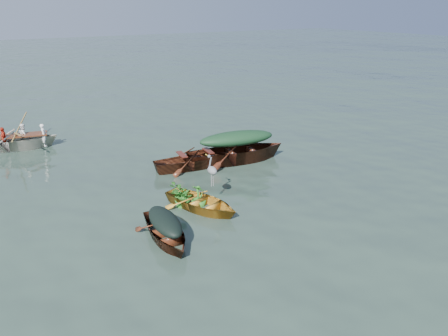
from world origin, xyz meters
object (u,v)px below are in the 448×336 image
at_px(green_tarp_boat, 237,162).
at_px(heron, 212,175).
at_px(open_wooden_boat, 195,168).
at_px(yellow_dinghy, 201,209).
at_px(rowed_boat, 16,149).
at_px(dark_covered_boat, 166,239).

height_order(green_tarp_boat, heron, heron).
bearing_deg(heron, open_wooden_boat, 51.14).
xyz_separation_m(yellow_dinghy, rowed_boat, (-3.54, 8.65, 0.00)).
bearing_deg(open_wooden_boat, dark_covered_boat, 151.13).
bearing_deg(yellow_dinghy, heron, 5.19).
relative_size(yellow_dinghy, heron, 3.23).
height_order(yellow_dinghy, dark_covered_boat, yellow_dinghy).
bearing_deg(rowed_boat, yellow_dinghy, -145.07).
distance_m(rowed_boat, heron, 9.37).
distance_m(dark_covered_boat, open_wooden_boat, 5.02).
bearing_deg(rowed_boat, heron, -141.68).
xyz_separation_m(rowed_boat, heron, (4.04, -8.42, 0.85)).
distance_m(open_wooden_boat, heron, 3.07).
height_order(yellow_dinghy, open_wooden_boat, open_wooden_boat).
xyz_separation_m(yellow_dinghy, heron, (0.50, 0.23, 0.85)).
bearing_deg(dark_covered_boat, rowed_boat, 107.48).
xyz_separation_m(yellow_dinghy, dark_covered_boat, (-1.56, -0.98, 0.00)).
bearing_deg(open_wooden_boat, heron, 169.11).
relative_size(green_tarp_boat, rowed_boat, 1.15).
xyz_separation_m(dark_covered_boat, green_tarp_boat, (4.59, 3.70, 0.00)).
bearing_deg(rowed_boat, open_wooden_boat, -125.65).
bearing_deg(dark_covered_boat, yellow_dinghy, 37.96).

